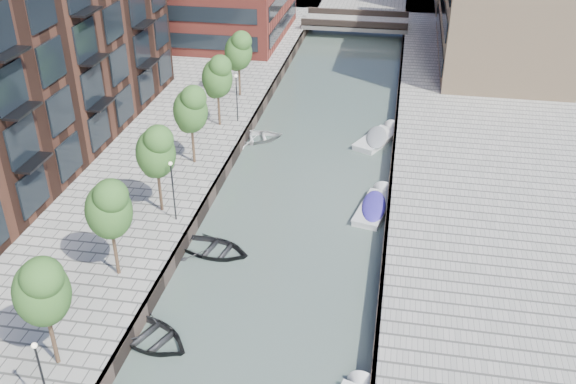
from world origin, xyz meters
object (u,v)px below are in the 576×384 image
(tree_2, at_px, (108,207))
(tree_5, at_px, (217,76))
(motorboat_3, at_px, (376,206))
(tree_1, at_px, (41,289))
(sloop_0, at_px, (149,340))
(tree_3, at_px, (155,150))
(tree_4, at_px, (190,108))
(tree_6, at_px, (238,50))
(motorboat_4, at_px, (379,138))
(sloop_4, at_px, (214,252))
(sloop_3, at_px, (255,140))
(bridge, at_px, (356,22))
(car, at_px, (456,55))

(tree_2, bearing_deg, tree_5, 90.00)
(tree_2, distance_m, motorboat_3, 18.50)
(tree_1, height_order, motorboat_3, tree_1)
(sloop_0, bearing_deg, tree_3, 39.20)
(tree_1, distance_m, motorboat_3, 23.45)
(tree_1, distance_m, tree_5, 28.00)
(tree_4, relative_size, tree_6, 1.00)
(sloop_0, distance_m, motorboat_4, 28.20)
(tree_6, height_order, sloop_4, tree_6)
(sloop_4, bearing_deg, motorboat_4, -15.05)
(tree_1, xyz_separation_m, motorboat_3, (13.72, 18.32, -5.10))
(sloop_3, bearing_deg, tree_6, -0.41)
(tree_2, bearing_deg, bridge, 81.05)
(motorboat_4, bearing_deg, sloop_0, -111.17)
(tree_5, xyz_separation_m, sloop_0, (3.15, -24.84, -5.31))
(bridge, height_order, sloop_3, bridge)
(tree_6, relative_size, sloop_3, 1.24)
(tree_2, height_order, tree_5, same)
(motorboat_3, xyz_separation_m, motorboat_4, (-0.38, 11.13, 0.01))
(tree_2, bearing_deg, tree_4, 90.00)
(tree_4, distance_m, motorboat_4, 16.58)
(sloop_4, xyz_separation_m, car, (15.99, 37.67, 1.59))
(tree_5, distance_m, car, 29.35)
(bridge, height_order, tree_2, tree_2)
(tree_6, relative_size, sloop_0, 1.21)
(tree_6, xyz_separation_m, motorboat_3, (13.72, -16.68, -5.10))
(motorboat_3, relative_size, motorboat_4, 0.95)
(sloop_3, xyz_separation_m, car, (17.14, 21.39, 1.59))
(sloop_3, bearing_deg, bridge, -32.11)
(tree_4, distance_m, car, 34.68)
(tree_2, xyz_separation_m, sloop_3, (3.10, 20.53, -5.31))
(tree_2, xyz_separation_m, tree_5, (0.00, 21.00, 0.00))
(tree_4, bearing_deg, motorboat_3, -11.06)
(tree_2, relative_size, car, 1.71)
(tree_5, relative_size, car, 1.71)
(sloop_4, height_order, motorboat_3, motorboat_3)
(sloop_0, height_order, motorboat_3, motorboat_3)
(sloop_3, height_order, motorboat_4, motorboat_4)
(tree_6, bearing_deg, tree_5, -90.00)
(tree_3, bearing_deg, bridge, 79.75)
(tree_5, height_order, car, tree_5)
(tree_5, bearing_deg, motorboat_4, 6.20)
(tree_2, relative_size, sloop_4, 1.27)
(sloop_0, distance_m, sloop_3, 24.37)
(tree_1, bearing_deg, tree_2, 90.00)
(tree_6, bearing_deg, tree_2, -90.00)
(motorboat_4, bearing_deg, tree_4, -147.64)
(tree_5, relative_size, sloop_0, 1.21)
(sloop_0, xyz_separation_m, motorboat_3, (10.57, 15.16, 0.21))
(sloop_3, xyz_separation_m, sloop_4, (1.15, -16.28, 0.00))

